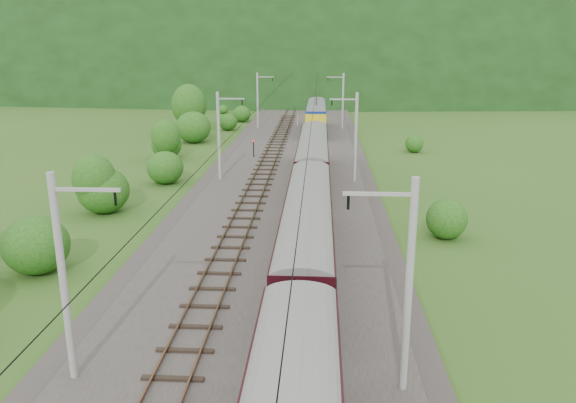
{
  "coord_description": "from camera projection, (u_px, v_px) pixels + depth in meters",
  "views": [
    {
      "loc": [
        3.02,
        -18.22,
        12.6
      ],
      "look_at": [
        0.99,
        16.74,
        2.6
      ],
      "focal_mm": 35.0,
      "sensor_mm": 36.0,
      "label": 1
    }
  ],
  "objects": [
    {
      "name": "ground",
      "position": [
        236.0,
        389.0,
        21.12
      ],
      "size": [
        600.0,
        600.0,
        0.0
      ],
      "primitive_type": "plane",
      "color": "#295119",
      "rests_on": "ground"
    },
    {
      "name": "railbed",
      "position": [
        263.0,
        278.0,
        30.68
      ],
      "size": [
        14.0,
        220.0,
        0.3
      ],
      "primitive_type": "cube",
      "color": "#38332D",
      "rests_on": "ground"
    },
    {
      "name": "track_left",
      "position": [
        219.0,
        273.0,
        30.75
      ],
      "size": [
        2.4,
        220.0,
        0.27
      ],
      "color": "brown",
      "rests_on": "railbed"
    },
    {
      "name": "track_right",
      "position": [
        307.0,
        275.0,
        30.49
      ],
      "size": [
        2.4,
        220.0,
        0.27
      ],
      "color": "brown",
      "rests_on": "railbed"
    },
    {
      "name": "catenary_left",
      "position": [
        220.0,
        134.0,
        50.95
      ],
      "size": [
        2.54,
        192.28,
        8.0
      ],
      "color": "gray",
      "rests_on": "railbed"
    },
    {
      "name": "catenary_right",
      "position": [
        355.0,
        135.0,
        50.26
      ],
      "size": [
        2.54,
        192.28,
        8.0
      ],
      "color": "gray",
      "rests_on": "railbed"
    },
    {
      "name": "overhead_wires",
      "position": [
        261.0,
        153.0,
        28.77
      ],
      "size": [
        4.83,
        198.0,
        0.03
      ],
      "color": "black",
      "rests_on": "ground"
    },
    {
      "name": "mountain_main",
      "position": [
        315.0,
        69.0,
        270.71
      ],
      "size": [
        504.0,
        360.0,
        244.0
      ],
      "primitive_type": "ellipsoid",
      "color": "black",
      "rests_on": "ground"
    },
    {
      "name": "mountain_ridge",
      "position": [
        103.0,
        65.0,
        315.79
      ],
      "size": [
        336.0,
        280.0,
        132.0
      ],
      "primitive_type": "ellipsoid",
      "color": "black",
      "rests_on": "ground"
    },
    {
      "name": "train",
      "position": [
        301.0,
        305.0,
        20.64
      ],
      "size": [
        2.71,
        130.89,
        4.7
      ],
      "color": "black",
      "rests_on": "ground"
    },
    {
      "name": "hazard_post_near",
      "position": [
        298.0,
        121.0,
        84.9
      ],
      "size": [
        0.16,
        0.16,
        1.52
      ],
      "primitive_type": "cylinder",
      "color": "red",
      "rests_on": "railbed"
    },
    {
      "name": "hazard_post_far",
      "position": [
        294.0,
        174.0,
        51.01
      ],
      "size": [
        0.15,
        0.15,
        1.39
      ],
      "primitive_type": "cylinder",
      "color": "red",
      "rests_on": "railbed"
    },
    {
      "name": "signal",
      "position": [
        254.0,
        147.0,
        61.94
      ],
      "size": [
        0.21,
        0.21,
        1.86
      ],
      "color": "black",
      "rests_on": "railbed"
    },
    {
      "name": "vegetation_left",
      "position": [
        83.0,
        184.0,
        41.1
      ],
      "size": [
        11.5,
        143.64,
        6.97
      ],
      "color": "#154612",
      "rests_on": "ground"
    }
  ]
}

